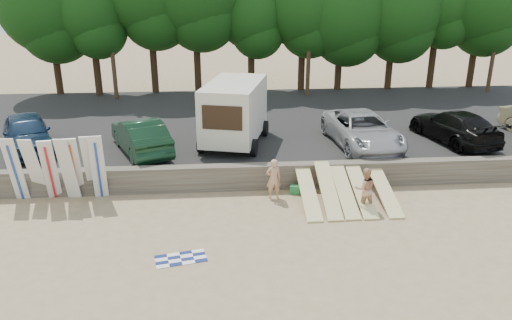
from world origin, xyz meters
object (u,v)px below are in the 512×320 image
object	(u,v)px
beachgoer_b	(365,189)
cooler	(295,189)
car_1	(141,136)
car_0	(27,133)
car_3	(454,126)
box_trailer	(234,110)
car_2	(362,130)
beachgoer_a	(274,179)

from	to	relation	value
beachgoer_b	cooler	world-z (taller)	beachgoer_b
cooler	car_1	bearing A→B (deg)	171.71
car_0	car_3	size ratio (longest dim) A/B	0.93
box_trailer	car_3	size ratio (longest dim) A/B	0.97
car_2	car_0	bearing A→B (deg)	172.72
car_3	cooler	distance (m)	8.78
box_trailer	car_1	bearing A→B (deg)	-152.90
beachgoer_a	car_0	bearing A→B (deg)	-29.55
car_2	beachgoer_b	world-z (taller)	car_2
box_trailer	beachgoer_b	xyz separation A→B (m)	(4.40, -5.68, -1.49)
car_2	beachgoer_a	xyz separation A→B (m)	(-4.40, -3.75, -0.67)
car_0	car_1	distance (m)	5.02
car_0	cooler	size ratio (longest dim) A/B	12.15
car_3	beachgoer_b	size ratio (longest dim) A/B	3.15
car_2	beachgoer_a	size ratio (longest dim) A/B	3.44
car_2	cooler	size ratio (longest dim) A/B	14.14
car_0	car_3	xyz separation A→B (m)	(19.06, -0.27, -0.06)
car_0	beachgoer_a	xyz separation A→B (m)	(10.30, -4.33, -0.71)
car_1	car_3	xyz separation A→B (m)	(14.10, 0.44, -0.03)
box_trailer	cooler	bearing A→B (deg)	-47.35
car_0	cooler	world-z (taller)	car_0
beachgoer_a	cooler	bearing A→B (deg)	-164.59
car_3	box_trailer	bearing A→B (deg)	-14.47
beachgoer_a	car_3	bearing A→B (deg)	-161.91
box_trailer	car_0	world-z (taller)	box_trailer
car_1	beachgoer_b	size ratio (longest dim) A/B	2.88
box_trailer	car_1	size ratio (longest dim) A/B	1.06
car_2	cooler	distance (m)	5.04
box_trailer	cooler	distance (m)	5.12
car_0	car_2	xyz separation A→B (m)	(14.70, -0.58, -0.04)
car_2	car_3	world-z (taller)	car_2
car_1	box_trailer	bearing A→B (deg)	169.15
cooler	car_0	bearing A→B (deg)	179.80
box_trailer	car_0	xyz separation A→B (m)	(-9.03, -0.16, -0.79)
car_0	car_1	size ratio (longest dim) A/B	1.02
box_trailer	cooler	xyz separation A→B (m)	(2.16, -4.13, -2.12)
car_1	beachgoer_b	world-z (taller)	car_1
box_trailer	car_3	bearing A→B (deg)	12.49
beachgoer_b	car_3	bearing A→B (deg)	-137.12
cooler	beachgoer_a	bearing A→B (deg)	-138.54
car_0	beachgoer_a	bearing A→B (deg)	-45.70
car_0	car_3	bearing A→B (deg)	-23.72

